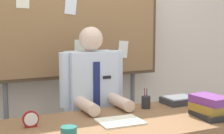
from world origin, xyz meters
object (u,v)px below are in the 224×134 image
Objects in this scene: paper_tray at (179,100)px; pen_holder at (146,102)px; bulletin_board at (75,28)px; open_notebook at (120,121)px; person at (92,116)px; desk at (123,134)px; desk_clock at (31,120)px; book_stack at (210,107)px.

pen_holder is at bearing -176.84° from paper_tray.
bulletin_board is 6.43× the size of open_notebook.
person is 5.31× the size of paper_tray.
desk is at bearing -90.00° from bulletin_board.
open_notebook is (-0.03, -0.98, -0.61)m from bulletin_board.
bulletin_board is (0.00, 0.96, 0.71)m from desk.
desk_clock is (-0.59, 0.14, 0.14)m from desk.
desk_clock is (-1.20, 0.31, -0.02)m from book_stack.
desk is 0.62m from desk_clock.
bulletin_board is 11.71× the size of pen_holder.
desk_clock is at bearing -125.70° from bulletin_board.
desk is 0.56m from person.
desk_clock is at bearing 165.42° from book_stack.
person is at bearing 154.42° from paper_tray.
bulletin_board is at bearing 118.07° from book_stack.
pen_holder is at bearing 35.56° from desk.
open_notebook is 1.12× the size of paper_tray.
book_stack is 1.89× the size of pen_holder.
bulletin_board reaches higher than pen_holder.
bulletin_board is 6.20× the size of book_stack.
person is 0.59m from open_notebook.
person is 0.48m from pen_holder.
person reaches higher than desk_clock.
book_stack is 1.24m from desk_clock.
book_stack is at bearing -13.67° from open_notebook.
desk_clock is 0.92m from pen_holder.
pen_holder is (0.91, 0.09, 0.00)m from desk_clock.
bulletin_board reaches higher than book_stack.
book_stack reaches higher than open_notebook.
open_notebook is at bearing -144.64° from pen_holder.
book_stack is at bearing -50.38° from person.
pen_holder is (-0.29, 0.40, -0.02)m from book_stack.
bulletin_board is at bearing 113.59° from pen_holder.
paper_tray is at bearing -25.58° from person.
person is at bearing 90.00° from desk.
open_notebook is at bearing 166.33° from book_stack.
bulletin_board is 7.21× the size of paper_tray.
pen_holder is 0.62× the size of paper_tray.
desk is 0.65m from book_stack.
paper_tray is (0.04, 0.42, -0.04)m from book_stack.
book_stack is 1.16× the size of paper_tray.
person is 0.74× the size of bulletin_board.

